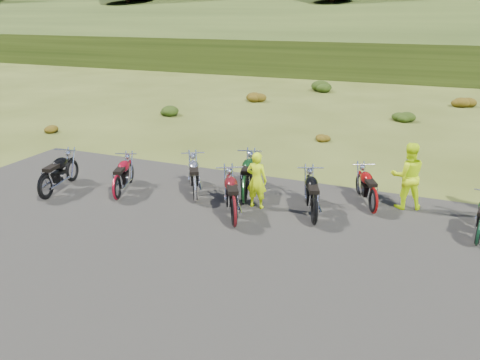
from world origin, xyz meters
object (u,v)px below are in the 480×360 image
at_px(motorcycle_7, 476,246).
at_px(person_middle, 257,181).
at_px(motorcycle_0, 48,200).
at_px(motorcycle_3, 195,202).

relative_size(motorcycle_7, person_middle, 1.22).
height_order(motorcycle_0, motorcycle_7, motorcycle_0).
bearing_deg(motorcycle_0, person_middle, -85.44).
height_order(motorcycle_0, motorcycle_3, motorcycle_0).
distance_m(motorcycle_3, motorcycle_7, 7.38).
bearing_deg(motorcycle_0, motorcycle_3, -82.39).
relative_size(motorcycle_3, motorcycle_7, 1.11).
distance_m(motorcycle_0, motorcycle_7, 11.60).
xyz_separation_m(motorcycle_0, motorcycle_7, (11.48, 1.65, 0.00)).
distance_m(motorcycle_0, person_middle, 6.19).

